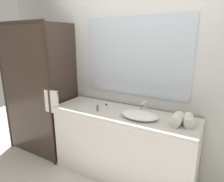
{
  "coord_description": "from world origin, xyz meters",
  "views": [
    {
      "loc": [
        1.01,
        -2.02,
        1.78
      ],
      "look_at": [
        -0.15,
        0.0,
        1.15
      ],
      "focal_mm": 31.62,
      "sensor_mm": 36.0,
      "label": 1
    }
  ],
  "objects": [
    {
      "name": "rolled_towel_middle",
      "position": [
        0.65,
        -0.03,
        0.96
      ],
      "size": [
        0.13,
        0.21,
        0.12
      ],
      "primitive_type": "cylinder",
      "rotation": [
        1.57,
        0.0,
        -0.05
      ],
      "color": "silver",
      "rests_on": "vanity_cabinet"
    },
    {
      "name": "sink_basin",
      "position": [
        0.24,
        -0.05,
        0.93
      ],
      "size": [
        0.44,
        0.3,
        0.06
      ],
      "primitive_type": "ellipsoid",
      "color": "white",
      "rests_on": "vanity_cabinet"
    },
    {
      "name": "rolled_towel_near_edge",
      "position": [
        0.76,
        0.02,
        0.95
      ],
      "size": [
        0.14,
        0.24,
        0.1
      ],
      "primitive_type": "cylinder",
      "rotation": [
        1.57,
        0.0,
        0.19
      ],
      "color": "silver",
      "rests_on": "vanity_cabinet"
    },
    {
      "name": "shower_enclosure",
      "position": [
        -1.28,
        -0.19,
        1.03
      ],
      "size": [
        1.2,
        0.59,
        2.0
      ],
      "color": "#2D2319",
      "rests_on": "ground_plane"
    },
    {
      "name": "ground_plane",
      "position": [
        0.0,
        0.0,
        0.0
      ],
      "size": [
        8.0,
        8.0,
        0.0
      ],
      "primitive_type": "plane",
      "color": "silver"
    },
    {
      "name": "vanity_cabinet",
      "position": [
        0.0,
        0.01,
        0.45
      ],
      "size": [
        1.8,
        0.58,
        0.9
      ],
      "color": "silver",
      "rests_on": "ground_plane"
    },
    {
      "name": "amenity_bottle_body_wash",
      "position": [
        -0.29,
        -0.12,
        0.94
      ],
      "size": [
        0.03,
        0.03,
        0.09
      ],
      "color": "#4C7056",
      "rests_on": "vanity_cabinet"
    },
    {
      "name": "wall_back_with_mirror",
      "position": [
        0.0,
        0.34,
        1.31
      ],
      "size": [
        4.4,
        0.06,
        2.6
      ],
      "color": "silver",
      "rests_on": "ground_plane"
    },
    {
      "name": "amenity_bottle_conditioner",
      "position": [
        -0.22,
        -0.03,
        0.94
      ],
      "size": [
        0.03,
        0.03,
        0.08
      ],
      "color": "white",
      "rests_on": "vanity_cabinet"
    },
    {
      "name": "faucet",
      "position": [
        0.24,
        0.12,
        0.95
      ],
      "size": [
        0.17,
        0.14,
        0.16
      ],
      "color": "silver",
      "rests_on": "vanity_cabinet"
    }
  ]
}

